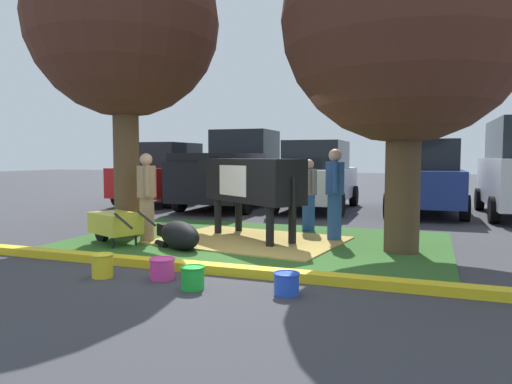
% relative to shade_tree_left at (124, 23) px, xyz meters
% --- Properties ---
extents(ground_plane, '(80.00, 80.00, 0.00)m').
position_rel_shade_tree_left_xyz_m(ground_plane, '(2.65, -1.31, -4.10)').
color(ground_plane, '#38383D').
extents(grass_island, '(6.74, 4.48, 0.02)m').
position_rel_shade_tree_left_xyz_m(grass_island, '(2.56, 0.32, -4.09)').
color(grass_island, '#2D5B23').
rests_on(grass_island, ground).
extents(curb_yellow, '(7.94, 0.24, 0.12)m').
position_rel_shade_tree_left_xyz_m(curb_yellow, '(2.56, -2.07, -4.04)').
color(curb_yellow, yellow).
rests_on(curb_yellow, ground).
extents(hay_bedding, '(3.50, 2.82, 0.04)m').
position_rel_shade_tree_left_xyz_m(hay_bedding, '(2.46, 0.29, -4.07)').
color(hay_bedding, tan).
rests_on(hay_bedding, ground).
extents(shade_tree_left, '(3.62, 3.62, 5.95)m').
position_rel_shade_tree_left_xyz_m(shade_tree_left, '(0.00, 0.00, 0.00)').
color(shade_tree_left, brown).
rests_on(shade_tree_left, ground).
extents(shade_tree_right, '(3.95, 3.95, 5.73)m').
position_rel_shade_tree_left_xyz_m(shade_tree_right, '(5.12, 0.22, -0.38)').
color(shade_tree_right, '#4C3823').
rests_on(shade_tree_right, ground).
extents(cow_holstein, '(2.78, 2.10, 1.56)m').
position_rel_shade_tree_left_xyz_m(cow_holstein, '(2.34, 0.55, -2.99)').
color(cow_holstein, black).
rests_on(cow_holstein, ground).
extents(calf_lying, '(1.25, 1.03, 0.48)m').
position_rel_shade_tree_left_xyz_m(calf_lying, '(1.57, -0.77, -3.86)').
color(calf_lying, black).
rests_on(calf_lying, ground).
extents(person_handler, '(0.36, 0.44, 1.63)m').
position_rel_shade_tree_left_xyz_m(person_handler, '(0.70, -0.40, -3.23)').
color(person_handler, '#9E7F5B').
rests_on(person_handler, ground).
extents(person_visitor_near, '(0.40, 0.40, 1.51)m').
position_rel_shade_tree_left_xyz_m(person_visitor_near, '(3.16, 1.85, -3.29)').
color(person_visitor_near, '#23478C').
rests_on(person_visitor_near, ground).
extents(person_visitor_far, '(0.34, 0.52, 1.71)m').
position_rel_shade_tree_left_xyz_m(person_visitor_far, '(3.90, 0.86, -3.18)').
color(person_visitor_far, '#23478C').
rests_on(person_visitor_far, ground).
extents(wheelbarrow, '(1.57, 1.05, 0.63)m').
position_rel_shade_tree_left_xyz_m(wheelbarrow, '(0.33, -0.85, -3.71)').
color(wheelbarrow, gold).
rests_on(wheelbarrow, ground).
extents(bucket_yellow, '(0.29, 0.29, 0.31)m').
position_rel_shade_tree_left_xyz_m(bucket_yellow, '(1.58, -2.79, -3.94)').
color(bucket_yellow, yellow).
rests_on(bucket_yellow, ground).
extents(bucket_pink, '(0.33, 0.33, 0.27)m').
position_rel_shade_tree_left_xyz_m(bucket_pink, '(2.36, -2.60, -3.96)').
color(bucket_pink, '#EA3893').
rests_on(bucket_pink, ground).
extents(bucket_green, '(0.30, 0.30, 0.27)m').
position_rel_shade_tree_left_xyz_m(bucket_green, '(2.94, -2.87, -3.95)').
color(bucket_green, green).
rests_on(bucket_green, ground).
extents(bucket_blue, '(0.31, 0.31, 0.25)m').
position_rel_shade_tree_left_xyz_m(bucket_blue, '(4.05, -2.71, -3.96)').
color(bucket_blue, blue).
rests_on(bucket_blue, ground).
extents(sedan_red, '(2.10, 4.44, 2.02)m').
position_rel_shade_tree_left_xyz_m(sedan_red, '(-2.76, 6.13, -3.11)').
color(sedan_red, red).
rests_on(sedan_red, ground).
extents(pickup_truck_black, '(2.32, 5.45, 2.42)m').
position_rel_shade_tree_left_xyz_m(pickup_truck_black, '(-0.20, 5.98, -2.98)').
color(pickup_truck_black, black).
rests_on(pickup_truck_black, ground).
extents(hatchback_white, '(2.10, 4.44, 2.02)m').
position_rel_shade_tree_left_xyz_m(hatchback_white, '(2.38, 5.96, -3.11)').
color(hatchback_white, silver).
rests_on(hatchback_white, ground).
extents(sedan_blue, '(2.10, 4.44, 2.02)m').
position_rel_shade_tree_left_xyz_m(sedan_blue, '(5.40, 6.15, -3.11)').
color(sedan_blue, navy).
rests_on(sedan_blue, ground).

